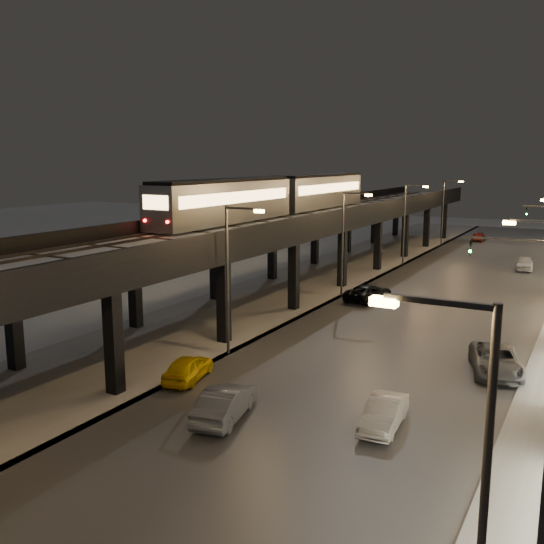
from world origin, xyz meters
The scene contains 21 objects.
ground centered at (0.00, 0.00, 0.00)m, with size 220.00×220.00×0.00m, color silver.
road_surface centered at (7.50, 35.00, 0.03)m, with size 17.00×120.00×0.06m, color #46474D.
under_viaduct_pavement centered at (-6.00, 35.00, 0.03)m, with size 11.00×120.00×0.06m, color #9FA1A8.
elevated_viaduct centered at (-6.00, 31.84, 5.62)m, with size 9.00×100.00×6.30m.
viaduct_trackbed centered at (-6.01, 31.97, 6.39)m, with size 8.40×100.00×0.32m.
viaduct_parapet_streetside centered at (-1.65, 32.00, 6.85)m, with size 0.30×100.00×1.10m, color black.
viaduct_parapet_far centered at (-10.35, 32.00, 6.85)m, with size 0.30×100.00×1.10m, color black.
streetlight_right_0 centered at (16.73, -5.00, 5.24)m, with size 2.56×0.28×9.00m.
streetlight_left_1 centered at (-0.43, 13.00, 5.24)m, with size 2.57×0.28×9.00m.
streetlight_left_2 centered at (-0.43, 31.00, 5.24)m, with size 2.57×0.28×9.00m.
streetlight_left_3 centered at (-0.43, 49.00, 5.24)m, with size 2.57×0.28×9.00m.
streetlight_left_4 centered at (-0.43, 67.00, 5.24)m, with size 2.57×0.28×9.00m.
traffic_light_rig_a centered at (15.84, 22.00, 4.50)m, with size 6.10×0.34×7.00m.
subway_train centered at (-8.50, 34.06, 8.37)m, with size 2.95×36.10×3.52m.
car_taxi centered at (-0.13, 8.17, 0.68)m, with size 1.61×3.99×1.36m, color #EBC001.
car_near_white centered at (4.30, 4.96, 0.76)m, with size 1.60×4.59×1.51m, color slate.
car_mid_silver centered at (1.94, 30.37, 0.69)m, with size 2.30×5.00×1.39m, color black.
car_far_white centered at (2.93, 74.37, 0.65)m, with size 1.54×3.83×1.31m, color maroon.
car_onc_silver centered at (10.90, 7.55, 0.67)m, with size 1.41×4.04×1.33m, color silver.
car_onc_dark centered at (14.10, 17.11, 0.75)m, with size 2.49×5.40×1.50m, color #575C64.
car_onc_red centered at (11.62, 52.05, 0.72)m, with size 1.70×4.24×1.44m, color silver.
Camera 1 is at (18.57, -16.64, 11.63)m, focal length 40.00 mm.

